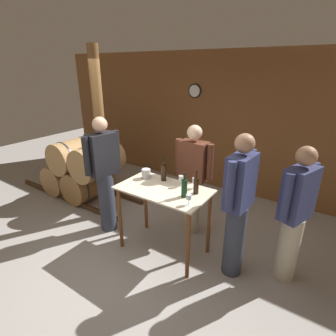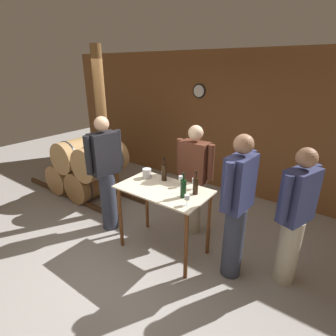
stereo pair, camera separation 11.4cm
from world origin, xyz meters
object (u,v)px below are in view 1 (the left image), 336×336
wine_bottle_far_left (164,172)px  wine_glass_near_center (195,181)px  wooden_post (101,138)px  person_visitor_bearded (193,178)px  wine_glass_near_right (189,197)px  person_visitor_near_door (295,214)px  person_visitor_with_scarf (238,205)px  wine_bottle_center (196,185)px  wine_glass_near_left (181,179)px  ice_bucket (146,174)px  person_host (104,173)px  wine_bottle_left (184,188)px

wine_bottle_far_left → wine_glass_near_center: (0.47, 0.02, -0.02)m
wooden_post → wine_bottle_far_left: (1.21, -0.03, -0.29)m
person_visitor_bearded → wine_glass_near_right: bearing=-64.6°
wine_glass_near_right → person_visitor_near_door: 1.19m
person_visitor_with_scarf → person_visitor_bearded: person_visitor_with_scarf is taller
wine_bottle_center → wine_glass_near_left: 0.27m
wine_glass_near_left → person_visitor_near_door: (1.35, 0.20, -0.17)m
wine_glass_near_left → ice_bucket: 0.55m
wine_glass_near_center → person_visitor_with_scarf: person_visitor_with_scarf is taller
person_visitor_with_scarf → wine_bottle_far_left: bearing=174.9°
wine_glass_near_left → wine_glass_near_center: wine_glass_near_left is taller
person_visitor_bearded → ice_bucket: bearing=-135.6°
wine_bottle_far_left → person_visitor_near_door: (1.65, 0.17, -0.19)m
wine_bottle_center → wine_glass_near_center: (-0.08, 0.12, -0.01)m
ice_bucket → person_visitor_with_scarf: (1.34, -0.03, -0.07)m
wooden_post → person_visitor_near_door: wooden_post is taller
wine_glass_near_center → ice_bucket: size_ratio=1.06×
wooden_post → wine_bottle_center: 1.79m
person_host → person_visitor_bearded: size_ratio=1.06×
person_visitor_near_door → wine_bottle_center: bearing=-165.7°
wooden_post → wine_glass_near_right: wooden_post is taller
wine_bottle_left → person_host: bearing=-179.6°
person_visitor_near_door → wine_glass_near_right: bearing=-150.9°
wine_glass_near_center → person_visitor_with_scarf: 0.64m
wooden_post → person_visitor_with_scarf: wooden_post is taller
wine_bottle_far_left → wine_glass_near_left: 0.30m
wooden_post → ice_bucket: (0.96, -0.10, -0.34)m
wine_glass_near_left → person_visitor_with_scarf: (0.79, -0.06, -0.11)m
wine_glass_near_left → person_visitor_with_scarf: bearing=-4.6°
wine_glass_near_left → ice_bucket: bearing=-176.2°
wine_glass_near_right → ice_bucket: bearing=159.0°
wine_glass_near_center → person_visitor_near_door: (1.18, 0.15, -0.17)m
wine_bottle_left → person_host: (-1.35, -0.01, -0.12)m
wine_bottle_far_left → person_visitor_near_door: person_visitor_near_door is taller
wine_bottle_left → wine_glass_near_right: size_ratio=2.46×
person_visitor_with_scarf → ice_bucket: bearing=178.8°
wine_glass_near_right → person_visitor_bearded: size_ratio=0.08×
wooden_post → ice_bucket: bearing=-5.8°
person_visitor_with_scarf → wine_bottle_center: bearing=-178.9°
wooden_post → wine_bottle_center: size_ratio=8.80×
wine_bottle_left → person_visitor_near_door: (1.17, 0.44, -0.18)m
wooden_post → wine_glass_near_left: size_ratio=18.17×
wine_glass_near_right → person_visitor_near_door: bearing=29.1°
wine_glass_near_center → ice_bucket: (-0.72, -0.09, -0.04)m
person_visitor_bearded → person_host: bearing=-148.3°
wine_bottle_far_left → wooden_post: bearing=178.7°
wine_glass_near_right → wooden_post: bearing=166.8°
wooden_post → person_visitor_near_door: 2.90m
wooden_post → wine_glass_near_right: size_ratio=21.04×
wooden_post → wine_glass_near_right: bearing=-13.2°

